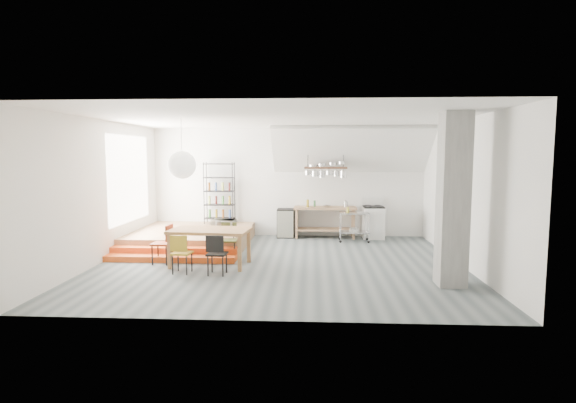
# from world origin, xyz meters

# --- Properties ---
(floor) EXTENTS (8.00, 8.00, 0.00)m
(floor) POSITION_xyz_m (0.00, 0.00, 0.00)
(floor) COLOR #4D575A
(floor) RESTS_ON ground
(wall_back) EXTENTS (8.00, 0.04, 3.20)m
(wall_back) POSITION_xyz_m (0.00, 3.50, 1.60)
(wall_back) COLOR silver
(wall_back) RESTS_ON ground
(wall_left) EXTENTS (0.04, 7.00, 3.20)m
(wall_left) POSITION_xyz_m (-4.00, 0.00, 1.60)
(wall_left) COLOR silver
(wall_left) RESTS_ON ground
(wall_right) EXTENTS (0.04, 7.00, 3.20)m
(wall_right) POSITION_xyz_m (4.00, 0.00, 1.60)
(wall_right) COLOR silver
(wall_right) RESTS_ON ground
(ceiling) EXTENTS (8.00, 7.00, 0.02)m
(ceiling) POSITION_xyz_m (0.00, 0.00, 3.20)
(ceiling) COLOR white
(ceiling) RESTS_ON wall_back
(slope_ceiling) EXTENTS (4.40, 1.44, 1.32)m
(slope_ceiling) POSITION_xyz_m (1.80, 2.90, 2.55)
(slope_ceiling) COLOR white
(slope_ceiling) RESTS_ON wall_back
(window_pane) EXTENTS (0.02, 2.50, 2.20)m
(window_pane) POSITION_xyz_m (-3.98, 1.50, 1.80)
(window_pane) COLOR white
(window_pane) RESTS_ON wall_left
(platform) EXTENTS (3.00, 3.00, 0.40)m
(platform) POSITION_xyz_m (-2.50, 2.00, 0.20)
(platform) COLOR #976C4B
(platform) RESTS_ON ground
(step_lower) EXTENTS (3.00, 0.35, 0.13)m
(step_lower) POSITION_xyz_m (-2.50, 0.05, 0.07)
(step_lower) COLOR #DC5319
(step_lower) RESTS_ON ground
(step_upper) EXTENTS (3.00, 0.35, 0.27)m
(step_upper) POSITION_xyz_m (-2.50, 0.40, 0.13)
(step_upper) COLOR #DC5319
(step_upper) RESTS_ON ground
(concrete_column) EXTENTS (0.50, 0.50, 3.20)m
(concrete_column) POSITION_xyz_m (3.30, -1.50, 1.60)
(concrete_column) COLOR slate
(concrete_column) RESTS_ON ground
(kitchen_counter) EXTENTS (1.80, 0.60, 0.91)m
(kitchen_counter) POSITION_xyz_m (1.10, 3.15, 0.63)
(kitchen_counter) COLOR #976C4B
(kitchen_counter) RESTS_ON ground
(stove) EXTENTS (0.60, 0.60, 1.18)m
(stove) POSITION_xyz_m (2.50, 3.16, 0.48)
(stove) COLOR white
(stove) RESTS_ON ground
(pot_rack) EXTENTS (1.20, 0.50, 1.43)m
(pot_rack) POSITION_xyz_m (1.13, 2.92, 1.98)
(pot_rack) COLOR #402819
(pot_rack) RESTS_ON ceiling
(wire_shelving) EXTENTS (0.88, 0.38, 1.80)m
(wire_shelving) POSITION_xyz_m (-2.00, 3.20, 1.33)
(wire_shelving) COLOR black
(wire_shelving) RESTS_ON platform
(microwave_shelf) EXTENTS (0.60, 0.40, 0.16)m
(microwave_shelf) POSITION_xyz_m (-1.40, 0.75, 0.55)
(microwave_shelf) COLOR #976C4B
(microwave_shelf) RESTS_ON platform
(paper_lantern) EXTENTS (0.60, 0.60, 0.60)m
(paper_lantern) POSITION_xyz_m (-2.09, -0.22, 2.20)
(paper_lantern) COLOR white
(paper_lantern) RESTS_ON ceiling
(dining_table) EXTENTS (1.79, 1.11, 0.81)m
(dining_table) POSITION_xyz_m (-1.50, -0.28, 0.72)
(dining_table) COLOR brown
(dining_table) RESTS_ON ground
(chair_mustard) EXTENTS (0.40, 0.40, 0.81)m
(chair_mustard) POSITION_xyz_m (-1.94, -1.00, 0.48)
(chair_mustard) COLOR #B28E1E
(chair_mustard) RESTS_ON ground
(chair_black) EXTENTS (0.40, 0.40, 0.83)m
(chair_black) POSITION_xyz_m (-1.19, -1.07, 0.50)
(chair_black) COLOR black
(chair_black) RESTS_ON ground
(chair_olive) EXTENTS (0.41, 0.41, 0.83)m
(chair_olive) POSITION_xyz_m (-1.22, 0.46, 0.50)
(chair_olive) COLOR #525829
(chair_olive) RESTS_ON ground
(chair_red) EXTENTS (0.43, 0.43, 0.88)m
(chair_red) POSITION_xyz_m (-2.54, -0.18, 0.53)
(chair_red) COLOR #A23417
(chair_red) RESTS_ON ground
(rolling_cart) EXTENTS (0.85, 0.49, 0.82)m
(rolling_cart) POSITION_xyz_m (1.90, 2.62, 0.53)
(rolling_cart) COLOR silver
(rolling_cart) RESTS_ON ground
(mini_fridge) EXTENTS (0.49, 0.49, 0.84)m
(mini_fridge) POSITION_xyz_m (-0.04, 3.20, 0.42)
(mini_fridge) COLOR black
(mini_fridge) RESTS_ON ground
(microwave) EXTENTS (0.59, 0.44, 0.30)m
(microwave) POSITION_xyz_m (-1.40, 0.75, 0.72)
(microwave) COLOR beige
(microwave) RESTS_ON microwave_shelf
(bowl) EXTENTS (0.29, 0.29, 0.06)m
(bowl) POSITION_xyz_m (1.16, 3.10, 0.94)
(bowl) COLOR silver
(bowl) RESTS_ON kitchen_counter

